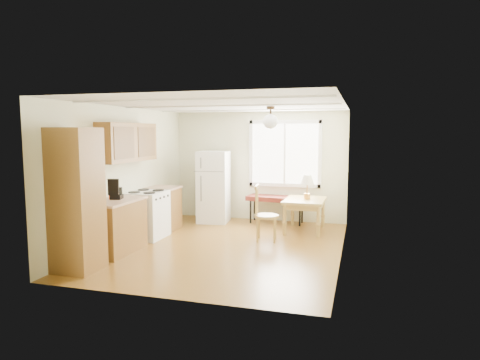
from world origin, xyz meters
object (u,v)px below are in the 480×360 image
at_px(chair, 261,209).
at_px(refrigerator, 214,187).
at_px(bench, 277,199).
at_px(dining_table, 305,204).

bearing_deg(chair, refrigerator, 129.33).
distance_m(bench, dining_table, 0.93).
distance_m(bench, chair, 1.62).
xyz_separation_m(refrigerator, bench, (1.40, 0.26, -0.26)).
relative_size(refrigerator, dining_table, 1.49).
distance_m(refrigerator, chair, 1.98).
height_order(refrigerator, chair, refrigerator).
bearing_deg(refrigerator, chair, -49.73).
height_order(refrigerator, bench, refrigerator).
bearing_deg(dining_table, refrigerator, 171.32).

